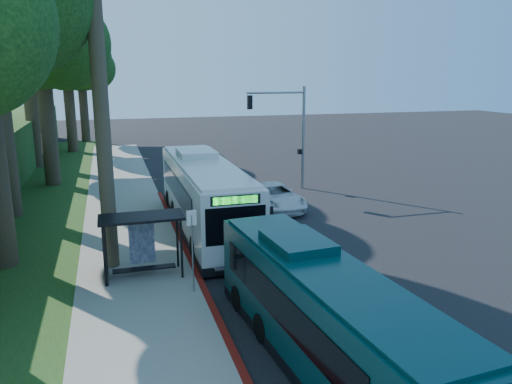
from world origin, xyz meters
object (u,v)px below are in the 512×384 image
object	(u,v)px
bus_shelter	(135,234)
white_bus	(204,194)
pickup	(275,196)
teal_bus	(324,314)

from	to	relation	value
bus_shelter	white_bus	size ratio (longest dim) A/B	0.25
bus_shelter	white_bus	world-z (taller)	white_bus
white_bus	bus_shelter	bearing A→B (deg)	-124.28
white_bus	pickup	world-z (taller)	white_bus
bus_shelter	teal_bus	bearing A→B (deg)	-59.93
teal_bus	white_bus	bearing A→B (deg)	88.58
white_bus	teal_bus	world-z (taller)	white_bus
white_bus	teal_bus	distance (m)	13.19
bus_shelter	pickup	bearing A→B (deg)	44.33
pickup	bus_shelter	bearing A→B (deg)	-138.29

